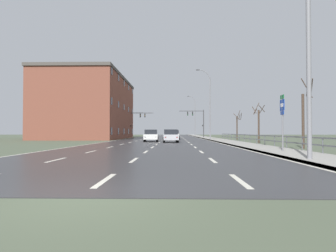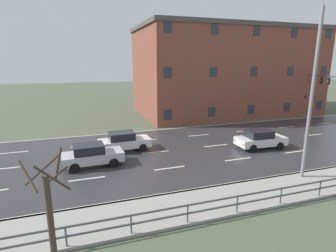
{
  "view_description": "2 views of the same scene",
  "coord_description": "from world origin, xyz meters",
  "px_view_note": "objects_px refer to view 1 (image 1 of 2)",
  "views": [
    {
      "loc": [
        1.82,
        -5.55,
        1.29
      ],
      "look_at": [
        0.1,
        69.59,
        2.8
      ],
      "focal_mm": 31.0,
      "sensor_mm": 36.0,
      "label": 1
    },
    {
      "loc": [
        19.6,
        28.89,
        7.08
      ],
      "look_at": [
        0.0,
        35.46,
        2.1
      ],
      "focal_mm": 28.6,
      "sensor_mm": 36.0,
      "label": 2
    }
  ],
  "objects_px": {
    "street_lamp_midground": "(209,105)",
    "car_near_right": "(174,135)",
    "street_lamp_distant": "(195,116)",
    "car_mid_centre": "(151,136)",
    "highway_sign": "(282,115)",
    "traffic_signal_right": "(197,119)",
    "traffic_signal_left": "(136,120)",
    "brick_building": "(90,108)",
    "car_far_right": "(171,136)",
    "street_lamp_foreground": "(305,37)"
  },
  "relations": [
    {
      "from": "street_lamp_midground",
      "to": "car_near_right",
      "type": "xyz_separation_m",
      "value": [
        -5.73,
        1.3,
        -4.85
      ]
    },
    {
      "from": "street_lamp_distant",
      "to": "car_mid_centre",
      "type": "distance_m",
      "value": 45.41
    },
    {
      "from": "highway_sign",
      "to": "traffic_signal_right",
      "type": "bearing_deg",
      "value": 92.37
    },
    {
      "from": "traffic_signal_left",
      "to": "brick_building",
      "type": "bearing_deg",
      "value": -132.69
    },
    {
      "from": "highway_sign",
      "to": "traffic_signal_left",
      "type": "bearing_deg",
      "value": 108.5
    },
    {
      "from": "highway_sign",
      "to": "car_far_right",
      "type": "bearing_deg",
      "value": 112.28
    },
    {
      "from": "street_lamp_midground",
      "to": "car_near_right",
      "type": "relative_size",
      "value": 2.76
    },
    {
      "from": "street_lamp_foreground",
      "to": "traffic_signal_right",
      "type": "relative_size",
      "value": 1.86
    },
    {
      "from": "car_far_right",
      "to": "brick_building",
      "type": "distance_m",
      "value": 25.3
    },
    {
      "from": "traffic_signal_left",
      "to": "highway_sign",
      "type": "bearing_deg",
      "value": -71.5
    },
    {
      "from": "car_near_right",
      "to": "brick_building",
      "type": "relative_size",
      "value": 0.17
    },
    {
      "from": "street_lamp_foreground",
      "to": "street_lamp_distant",
      "type": "distance_m",
      "value": 69.41
    },
    {
      "from": "car_mid_centre",
      "to": "street_lamp_foreground",
      "type": "bearing_deg",
      "value": -73.41
    },
    {
      "from": "street_lamp_distant",
      "to": "traffic_signal_left",
      "type": "distance_m",
      "value": 24.01
    },
    {
      "from": "traffic_signal_right",
      "to": "street_lamp_foreground",
      "type": "bearing_deg",
      "value": -89.01
    },
    {
      "from": "highway_sign",
      "to": "car_far_right",
      "type": "relative_size",
      "value": 0.85
    },
    {
      "from": "traffic_signal_right",
      "to": "car_near_right",
      "type": "relative_size",
      "value": 1.42
    },
    {
      "from": "traffic_signal_right",
      "to": "traffic_signal_left",
      "type": "distance_m",
      "value": 13.31
    },
    {
      "from": "highway_sign",
      "to": "traffic_signal_right",
      "type": "distance_m",
      "value": 43.2
    },
    {
      "from": "highway_sign",
      "to": "car_mid_centre",
      "type": "height_order",
      "value": "highway_sign"
    },
    {
      "from": "street_lamp_foreground",
      "to": "car_far_right",
      "type": "xyz_separation_m",
      "value": [
        -6.11,
        22.46,
        -4.57
      ]
    },
    {
      "from": "street_lamp_foreground",
      "to": "highway_sign",
      "type": "xyz_separation_m",
      "value": [
        0.95,
        5.23,
        -3.09
      ]
    },
    {
      "from": "highway_sign",
      "to": "car_mid_centre",
      "type": "xyz_separation_m",
      "value": [
        -9.64,
        19.88,
        -1.48
      ]
    },
    {
      "from": "street_lamp_distant",
      "to": "car_near_right",
      "type": "distance_m",
      "value": 34.24
    },
    {
      "from": "street_lamp_foreground",
      "to": "street_lamp_distant",
      "type": "relative_size",
      "value": 0.96
    },
    {
      "from": "street_lamp_foreground",
      "to": "car_far_right",
      "type": "relative_size",
      "value": 2.63
    },
    {
      "from": "car_far_right",
      "to": "street_lamp_foreground",
      "type": "bearing_deg",
      "value": -77.82
    },
    {
      "from": "traffic_signal_right",
      "to": "car_near_right",
      "type": "bearing_deg",
      "value": -111.49
    },
    {
      "from": "car_far_right",
      "to": "car_mid_centre",
      "type": "bearing_deg",
      "value": 131.24
    },
    {
      "from": "brick_building",
      "to": "traffic_signal_left",
      "type": "bearing_deg",
      "value": 47.31
    },
    {
      "from": "car_mid_centre",
      "to": "car_far_right",
      "type": "distance_m",
      "value": 3.7
    },
    {
      "from": "traffic_signal_left",
      "to": "car_mid_centre",
      "type": "xyz_separation_m",
      "value": [
        5.35,
        -24.92,
        -3.1
      ]
    },
    {
      "from": "car_near_right",
      "to": "traffic_signal_left",
      "type": "bearing_deg",
      "value": 123.16
    },
    {
      "from": "street_lamp_distant",
      "to": "highway_sign",
      "type": "height_order",
      "value": "street_lamp_distant"
    },
    {
      "from": "highway_sign",
      "to": "traffic_signal_left",
      "type": "relative_size",
      "value": 0.63
    },
    {
      "from": "street_lamp_midground",
      "to": "traffic_signal_left",
      "type": "relative_size",
      "value": 2.04
    },
    {
      "from": "highway_sign",
      "to": "street_lamp_foreground",
      "type": "bearing_deg",
      "value": -100.31
    },
    {
      "from": "traffic_signal_right",
      "to": "car_near_right",
      "type": "distance_m",
      "value": 13.68
    },
    {
      "from": "car_far_right",
      "to": "street_lamp_distant",
      "type": "bearing_deg",
      "value": 79.51
    },
    {
      "from": "traffic_signal_right",
      "to": "car_far_right",
      "type": "height_order",
      "value": "traffic_signal_right"
    },
    {
      "from": "street_lamp_foreground",
      "to": "street_lamp_distant",
      "type": "height_order",
      "value": "street_lamp_distant"
    },
    {
      "from": "brick_building",
      "to": "car_mid_centre",
      "type": "bearing_deg",
      "value": -52.15
    },
    {
      "from": "traffic_signal_right",
      "to": "brick_building",
      "type": "distance_m",
      "value": 21.9
    },
    {
      "from": "highway_sign",
      "to": "street_lamp_midground",
      "type": "bearing_deg",
      "value": 91.79
    },
    {
      "from": "traffic_signal_left",
      "to": "brick_building",
      "type": "height_order",
      "value": "brick_building"
    },
    {
      "from": "street_lamp_foreground",
      "to": "traffic_signal_left",
      "type": "distance_m",
      "value": 51.99
    },
    {
      "from": "car_far_right",
      "to": "brick_building",
      "type": "relative_size",
      "value": 0.17
    },
    {
      "from": "street_lamp_midground",
      "to": "street_lamp_distant",
      "type": "distance_m",
      "value": 34.7
    },
    {
      "from": "street_lamp_midground",
      "to": "car_far_right",
      "type": "relative_size",
      "value": 2.75
    },
    {
      "from": "highway_sign",
      "to": "brick_building",
      "type": "distance_m",
      "value": 43.12
    }
  ]
}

